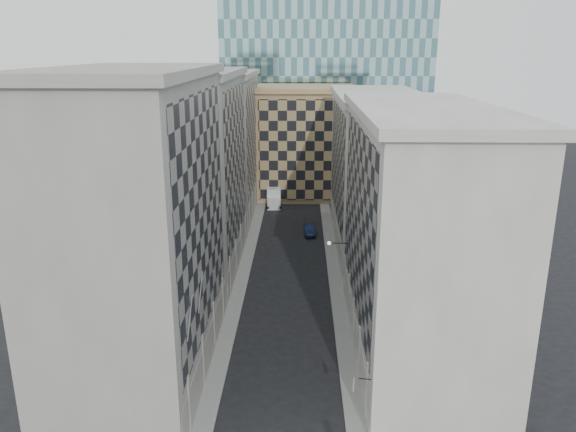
# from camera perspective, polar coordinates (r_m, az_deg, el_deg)

# --- Properties ---
(sidewalk_west) EXTENTS (1.50, 100.00, 0.15)m
(sidewalk_west) POSITION_cam_1_polar(r_m,az_deg,el_deg) (64.52, -4.62, -6.05)
(sidewalk_west) COLOR gray
(sidewalk_west) RESTS_ON ground
(sidewalk_east) EXTENTS (1.50, 100.00, 0.15)m
(sidewalk_east) POSITION_cam_1_polar(r_m,az_deg,el_deg) (64.30, 4.78, -6.13)
(sidewalk_east) COLOR gray
(sidewalk_east) RESTS_ON ground
(bldg_left_a) EXTENTS (10.80, 22.80, 23.70)m
(bldg_left_a) POSITION_cam_1_polar(r_m,az_deg,el_deg) (43.99, -14.83, -1.24)
(bldg_left_a) COLOR gray
(bldg_left_a) RESTS_ON ground
(bldg_left_b) EXTENTS (10.80, 22.80, 22.70)m
(bldg_left_b) POSITION_cam_1_polar(r_m,az_deg,el_deg) (64.81, -9.56, 4.32)
(bldg_left_b) COLOR gray
(bldg_left_b) RESTS_ON ground
(bldg_left_c) EXTENTS (10.80, 22.80, 21.70)m
(bldg_left_c) POSITION_cam_1_polar(r_m,az_deg,el_deg) (86.22, -6.85, 7.14)
(bldg_left_c) COLOR gray
(bldg_left_c) RESTS_ON ground
(bldg_right_a) EXTENTS (10.80, 26.80, 20.70)m
(bldg_right_a) POSITION_cam_1_polar(r_m,az_deg,el_deg) (47.49, 12.89, -1.69)
(bldg_right_a) COLOR #B1ACA2
(bldg_right_a) RESTS_ON ground
(bldg_right_b) EXTENTS (10.80, 28.80, 19.70)m
(bldg_right_b) POSITION_cam_1_polar(r_m,az_deg,el_deg) (73.38, 8.85, 4.61)
(bldg_right_b) COLOR #B1ACA2
(bldg_right_b) RESTS_ON ground
(tan_block) EXTENTS (16.80, 14.80, 18.80)m
(tan_block) POSITION_cam_1_polar(r_m,az_deg,el_deg) (98.30, 1.76, 7.59)
(tan_block) COLOR tan
(tan_block) RESTS_ON ground
(church_tower) EXTENTS (7.20, 7.20, 51.50)m
(church_tower) POSITION_cam_1_polar(r_m,az_deg,el_deg) (111.20, 0.72, 17.71)
(church_tower) COLOR #2C2822
(church_tower) RESTS_ON ground
(flagpoles_left) EXTENTS (0.10, 6.33, 2.33)m
(flagpoles_left) POSITION_cam_1_polar(r_m,az_deg,el_deg) (39.71, -9.39, -8.82)
(flagpoles_left) COLOR gray
(flagpoles_left) RESTS_ON ground
(bracket_lamp) EXTENTS (1.98, 0.36, 0.36)m
(bracket_lamp) POSITION_cam_1_polar(r_m,az_deg,el_deg) (56.46, 4.38, -2.76)
(bracket_lamp) COLOR black
(bracket_lamp) RESTS_ON ground
(box_truck) EXTENTS (2.64, 5.62, 3.00)m
(box_truck) POSITION_cam_1_polar(r_m,az_deg,el_deg) (92.48, -1.48, 1.86)
(box_truck) COLOR silver
(box_truck) RESTS_ON ground
(dark_car) EXTENTS (1.66, 4.26, 1.38)m
(dark_car) POSITION_cam_1_polar(r_m,az_deg,el_deg) (78.20, 2.22, -1.40)
(dark_car) COLOR #101A3C
(dark_car) RESTS_ON ground
(shop_sign) EXTENTS (1.20, 0.71, 0.79)m
(shop_sign) POSITION_cam_1_polar(r_m,az_deg,el_deg) (38.65, 6.80, -16.56)
(shop_sign) COLOR black
(shop_sign) RESTS_ON ground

